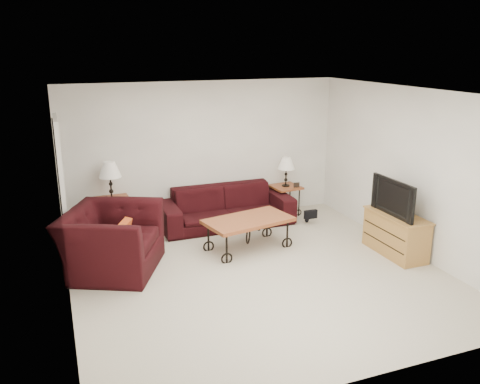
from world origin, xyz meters
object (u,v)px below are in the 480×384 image
object	(u,v)px
sofa	(226,207)
lamp_right	(286,172)
lamp_left	(110,181)
backpack	(307,210)
armchair	(112,240)
television	(398,197)
tv_stand	(396,234)
coffee_table	(248,234)
side_table_left	(113,218)
side_table_right	(285,200)

from	to	relation	value
sofa	lamp_right	xyz separation A→B (m)	(1.24, 0.18, 0.48)
lamp_left	backpack	world-z (taller)	lamp_left
lamp_right	armchair	xyz separation A→B (m)	(-3.36, -1.35, -0.38)
television	tv_stand	bearing A→B (deg)	90.00
coffee_table	tv_stand	bearing A→B (deg)	-25.70
lamp_left	television	xyz separation A→B (m)	(3.90, -2.30, -0.05)
lamp_right	tv_stand	distance (m)	2.47
sofa	lamp_right	world-z (taller)	lamp_right
sofa	lamp_right	bearing A→B (deg)	8.24
lamp_left	lamp_right	distance (m)	3.18
coffee_table	lamp_left	bearing A→B (deg)	144.97
armchair	backpack	distance (m)	3.61
television	backpack	size ratio (longest dim) A/B	1.98
armchair	television	world-z (taller)	television
lamp_left	television	distance (m)	4.53
sofa	television	size ratio (longest dim) A/B	2.46
side_table_left	lamp_right	xyz separation A→B (m)	(3.18, 0.00, 0.51)
lamp_left	lamp_right	world-z (taller)	lamp_left
sofa	lamp_left	xyz separation A→B (m)	(-1.94, 0.18, 0.61)
coffee_table	backpack	bearing A→B (deg)	27.52
television	backpack	distance (m)	1.94
sofa	backpack	distance (m)	1.46
side_table_right	television	bearing A→B (deg)	-72.59
coffee_table	television	bearing A→B (deg)	-25.93
tv_stand	backpack	bearing A→B (deg)	108.71
armchair	tv_stand	distance (m)	4.22
lamp_right	side_table_right	bearing A→B (deg)	0.00
side_table_left	tv_stand	distance (m)	4.55
coffee_table	tv_stand	xyz separation A→B (m)	(2.03, -0.98, 0.07)
lamp_left	armchair	world-z (taller)	lamp_left
lamp_left	tv_stand	distance (m)	4.59
coffee_table	tv_stand	size ratio (longest dim) A/B	1.25
lamp_left	television	bearing A→B (deg)	-30.56
side_table_right	sofa	bearing A→B (deg)	-171.76
side_table_left	lamp_left	world-z (taller)	lamp_left
sofa	side_table_right	size ratio (longest dim) A/B	4.26
sofa	lamp_right	distance (m)	1.35
lamp_right	lamp_left	bearing A→B (deg)	-180.00
side_table_left	side_table_right	world-z (taller)	side_table_left
side_table_right	tv_stand	distance (m)	2.42
sofa	tv_stand	size ratio (longest dim) A/B	2.20
armchair	coffee_table	bearing A→B (deg)	-63.73
television	backpack	bearing A→B (deg)	-161.89
lamp_right	backpack	bearing A→B (deg)	-74.73
side_table_left	television	size ratio (longest dim) A/B	0.67
coffee_table	armchair	distance (m)	2.09
side_table_left	lamp_left	distance (m)	0.64
side_table_left	armchair	world-z (taller)	armchair
sofa	tv_stand	world-z (taller)	sofa
sofa	backpack	size ratio (longest dim) A/B	4.88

